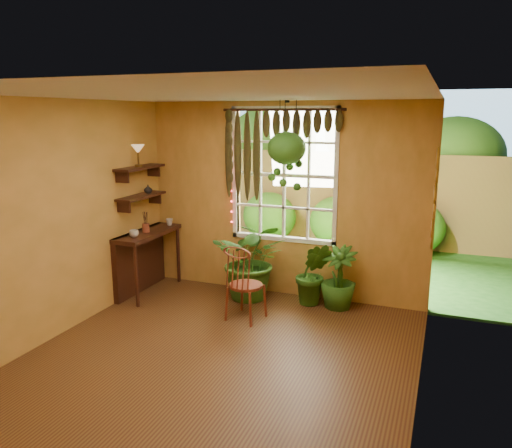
% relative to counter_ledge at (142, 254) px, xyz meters
% --- Properties ---
extents(floor, '(4.50, 4.50, 0.00)m').
position_rel_counter_ledge_xyz_m(floor, '(1.91, -1.60, -0.55)').
color(floor, brown).
rests_on(floor, ground).
extents(ceiling, '(4.50, 4.50, 0.00)m').
position_rel_counter_ledge_xyz_m(ceiling, '(1.91, -1.60, 2.15)').
color(ceiling, silver).
rests_on(ceiling, wall_back).
extents(wall_back, '(4.00, 0.00, 4.00)m').
position_rel_counter_ledge_xyz_m(wall_back, '(1.91, 0.65, 0.80)').
color(wall_back, gold).
rests_on(wall_back, floor).
extents(wall_left, '(0.00, 4.50, 4.50)m').
position_rel_counter_ledge_xyz_m(wall_left, '(-0.09, -1.60, 0.80)').
color(wall_left, gold).
rests_on(wall_left, floor).
extents(wall_right, '(0.00, 4.50, 4.50)m').
position_rel_counter_ledge_xyz_m(wall_right, '(3.91, -1.60, 0.80)').
color(wall_right, gold).
rests_on(wall_right, floor).
extents(window, '(1.52, 0.10, 1.86)m').
position_rel_counter_ledge_xyz_m(window, '(1.91, 0.68, 1.15)').
color(window, white).
rests_on(window, wall_back).
extents(valance_vine, '(1.70, 0.12, 1.10)m').
position_rel_counter_ledge_xyz_m(valance_vine, '(1.82, 0.56, 1.73)').
color(valance_vine, '#37180F').
rests_on(valance_vine, window).
extents(string_lights, '(0.03, 0.03, 1.54)m').
position_rel_counter_ledge_xyz_m(string_lights, '(1.15, 0.59, 1.20)').
color(string_lights, '#FF2633').
rests_on(string_lights, window).
extents(wall_plates, '(0.04, 0.32, 1.10)m').
position_rel_counter_ledge_xyz_m(wall_plates, '(3.89, 0.19, 1.00)').
color(wall_plates, '#FFF4D0').
rests_on(wall_plates, wall_right).
extents(counter_ledge, '(0.40, 1.20, 0.90)m').
position_rel_counter_ledge_xyz_m(counter_ledge, '(0.00, 0.00, 0.00)').
color(counter_ledge, '#37180F').
rests_on(counter_ledge, floor).
extents(shelf_lower, '(0.25, 0.90, 0.04)m').
position_rel_counter_ledge_xyz_m(shelf_lower, '(0.03, 0.00, 0.85)').
color(shelf_lower, '#37180F').
rests_on(shelf_lower, wall_left).
extents(shelf_upper, '(0.25, 0.90, 0.04)m').
position_rel_counter_ledge_xyz_m(shelf_upper, '(0.03, 0.00, 1.25)').
color(shelf_upper, '#37180F').
rests_on(shelf_upper, wall_left).
extents(backyard, '(14.00, 10.00, 12.00)m').
position_rel_counter_ledge_xyz_m(backyard, '(2.15, 5.27, 0.73)').
color(backyard, '#1A5017').
rests_on(backyard, ground).
extents(windsor_chair, '(0.49, 0.51, 1.12)m').
position_rel_counter_ledge_xyz_m(windsor_chair, '(1.77, -0.43, -0.23)').
color(windsor_chair, maroon).
rests_on(windsor_chair, floor).
extents(potted_plant_left, '(1.15, 1.04, 1.12)m').
position_rel_counter_ledge_xyz_m(potted_plant_left, '(1.58, 0.29, 0.01)').
color(potted_plant_left, '#1D4F15').
rests_on(potted_plant_left, floor).
extents(potted_plant_mid, '(0.53, 0.45, 0.87)m').
position_rel_counter_ledge_xyz_m(potted_plant_mid, '(2.43, 0.38, -0.12)').
color(potted_plant_mid, '#1D4F15').
rests_on(potted_plant_mid, floor).
extents(potted_plant_right, '(0.56, 0.56, 0.84)m').
position_rel_counter_ledge_xyz_m(potted_plant_right, '(2.78, 0.38, -0.13)').
color(potted_plant_right, '#1D4F15').
rests_on(potted_plant_right, floor).
extents(hanging_basket, '(0.50, 0.50, 1.16)m').
position_rel_counter_ledge_xyz_m(hanging_basket, '(2.05, 0.34, 1.48)').
color(hanging_basket, black).
rests_on(hanging_basket, ceiling).
extents(cup_a, '(0.15, 0.15, 0.10)m').
position_rel_counter_ledge_xyz_m(cup_a, '(0.13, -0.35, 0.40)').
color(cup_a, silver).
rests_on(cup_a, counter_ledge).
extents(cup_b, '(0.11, 0.11, 0.10)m').
position_rel_counter_ledge_xyz_m(cup_b, '(0.19, 0.46, 0.40)').
color(cup_b, beige).
rests_on(cup_b, counter_ledge).
extents(brush_jar, '(0.10, 0.10, 0.36)m').
position_rel_counter_ledge_xyz_m(brush_jar, '(0.11, -0.04, 0.49)').
color(brush_jar, brown).
rests_on(brush_jar, counter_ledge).
extents(shelf_vase, '(0.16, 0.16, 0.12)m').
position_rel_counter_ledge_xyz_m(shelf_vase, '(0.04, 0.17, 0.93)').
color(shelf_vase, '#B2AD99').
rests_on(shelf_vase, shelf_lower).
extents(tiffany_lamp, '(0.18, 0.18, 0.30)m').
position_rel_counter_ledge_xyz_m(tiffany_lamp, '(0.05, -0.05, 1.49)').
color(tiffany_lamp, brown).
rests_on(tiffany_lamp, shelf_upper).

